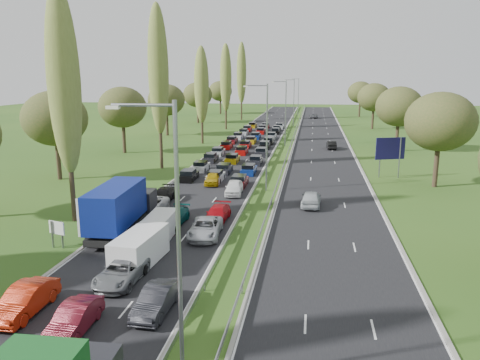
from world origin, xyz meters
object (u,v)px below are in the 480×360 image
at_px(info_sign, 57,231).
at_px(direction_sign, 390,150).
at_px(near_car_1, 25,300).
at_px(white_van_rear, 141,247).
at_px(white_van_front, 161,226).
at_px(near_car_2, 149,206).
at_px(near_car_3, 163,195).
at_px(blue_lorry, 121,208).

bearing_deg(info_sign, direction_sign, 46.10).
xyz_separation_m(near_car_1, direction_sign, (25.20, 39.61, 2.76)).
bearing_deg(white_van_rear, direction_sign, 60.56).
height_order(white_van_front, white_van_rear, white_van_rear).
distance_m(near_car_2, near_car_3, 4.42).
bearing_deg(blue_lorry, white_van_rear, -59.48).
distance_m(near_car_1, near_car_3, 23.88).
xyz_separation_m(near_car_1, near_car_2, (0.16, 19.46, -0.03)).
height_order(near_car_2, white_van_front, white_van_front).
relative_size(info_sign, direction_sign, 0.40).
height_order(near_car_1, direction_sign, direction_sign).
distance_m(near_car_1, direction_sign, 47.02).
height_order(near_car_1, near_car_3, near_car_1).
distance_m(blue_lorry, info_sign, 5.38).
bearing_deg(white_van_front, white_van_rear, -88.93).
xyz_separation_m(blue_lorry, white_van_rear, (3.85, -5.79, -1.02)).
bearing_deg(near_car_3, info_sign, -103.84).
height_order(blue_lorry, white_van_rear, blue_lorry).
distance_m(near_car_3, white_van_rear, 16.40).
relative_size(near_car_1, white_van_front, 0.98).
bearing_deg(near_car_1, near_car_2, 89.12).
height_order(near_car_3, white_van_rear, white_van_rear).
relative_size(near_car_2, blue_lorry, 0.55).
bearing_deg(white_van_rear, near_car_2, 111.86).
xyz_separation_m(near_car_2, white_van_rear, (3.59, -11.57, 0.37)).
xyz_separation_m(near_car_2, near_car_3, (-0.01, 4.42, -0.07)).
bearing_deg(near_car_3, direction_sign, 33.07).
bearing_deg(blue_lorry, near_car_3, 85.51).
xyz_separation_m(info_sign, direction_sign, (28.80, 29.93, 2.20)).
xyz_separation_m(white_van_rear, direction_sign, (21.45, 31.72, 2.43)).
relative_size(near_car_3, direction_sign, 0.91).
height_order(near_car_1, blue_lorry, blue_lorry).
relative_size(blue_lorry, white_van_rear, 1.79).
height_order(near_car_2, white_van_rear, white_van_rear).
distance_m(white_van_front, info_sign, 7.82).
relative_size(blue_lorry, direction_sign, 1.92).
height_order(near_car_3, white_van_front, white_van_front).
distance_m(near_car_2, white_van_rear, 12.12).
bearing_deg(near_car_1, white_van_rear, 64.16).
distance_m(near_car_3, info_sign, 14.70).
relative_size(near_car_3, white_van_front, 0.97).
bearing_deg(blue_lorry, near_car_2, 84.31).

